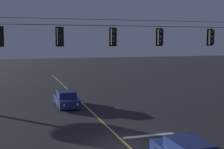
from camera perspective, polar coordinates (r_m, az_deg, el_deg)
The scene contains 9 objects.
ground_plane at distance 17.51m, azimuth 3.12°, elevation -13.25°, with size 180.00×180.00×0.00m, color #28282B.
lane_centre_stripe at distance 24.97m, azimuth -3.44°, elevation -7.28°, with size 0.14×60.00×0.01m, color #D1C64C.
stop_bar_paint at distance 19.53m, azimuth 6.86°, elevation -11.19°, with size 3.40×0.36×0.01m, color silver.
signal_span_assembly at distance 18.58m, azimuth 0.92°, elevation 1.28°, with size 20.08×0.32×8.15m.
traffic_light_left_inner at distance 17.72m, azimuth -9.65°, elevation 6.97°, with size 0.48×0.41×1.22m.
traffic_light_centre at distance 18.43m, azimuth 0.31°, elevation 7.03°, with size 0.48×0.41×1.22m.
traffic_light_right_inner at distance 19.57m, azimuth 8.97°, elevation 6.90°, with size 0.48×0.41×1.22m.
traffic_light_rightmost at distance 21.47m, azimuth 17.96°, elevation 6.61°, with size 0.48×0.41×1.22m.
car_oncoming_lead at distance 27.86m, azimuth -8.44°, elevation -4.56°, with size 1.80×4.42×1.39m.
Camera 1 is at (-5.78, -15.46, 5.84)m, focal length 49.18 mm.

